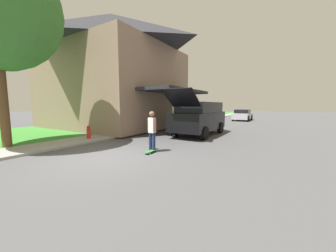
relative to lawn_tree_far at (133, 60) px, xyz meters
name	(u,v)px	position (x,y,z in m)	size (l,w,h in m)	color
ground_plane	(107,157)	(4.73, -6.76, -5.36)	(120.00, 120.00, 0.00)	#49494C
lawn	(100,127)	(-3.27, -0.76, -5.32)	(10.00, 80.00, 0.08)	#387F2D
sidewalk	(139,130)	(1.13, -0.76, -5.31)	(1.80, 80.00, 0.10)	gray
house	(113,69)	(-2.65, 0.29, -0.38)	(13.20, 9.27, 9.47)	#89705B
lawn_tree_far	(133,60)	(0.00, 0.00, 0.00)	(3.68, 3.68, 7.16)	brown
suv_parked	(199,117)	(5.62, -0.14, -4.21)	(2.14, 5.46, 2.74)	black
car_down_street	(242,115)	(5.80, 13.39, -4.69)	(1.92, 4.11, 1.36)	#B7B7BC
skateboarder	(152,130)	(5.71, -5.28, -4.44)	(0.41, 0.22, 1.66)	#192347
skateboard	(152,151)	(5.78, -5.41, -5.28)	(0.22, 0.79, 0.10)	#337F3D
fire_hydrant	(89,132)	(1.26, -5.04, -4.92)	(0.20, 0.20, 0.70)	red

